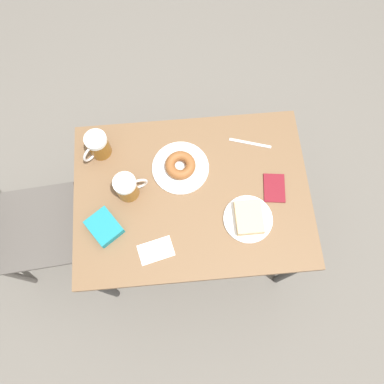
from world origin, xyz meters
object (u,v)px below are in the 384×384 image
(plate_with_cake, at_px, (248,218))
(napkin_folded, at_px, (156,250))
(beer_mug_left, at_px, (127,187))
(beer_mug_center, at_px, (98,146))
(plate_with_donut, at_px, (180,166))
(passport_near_edge, at_px, (274,188))
(chair, at_px, (7,227))
(fork, at_px, (250,143))
(blue_pouch, at_px, (104,227))

(plate_with_cake, xyz_separation_m, napkin_folded, (-0.10, 0.38, -0.02))
(beer_mug_left, bearing_deg, napkin_folded, -159.22)
(beer_mug_center, bearing_deg, plate_with_donut, -107.54)
(plate_with_cake, bearing_deg, napkin_folded, 104.14)
(passport_near_edge, bearing_deg, plate_with_donut, 72.00)
(chair, bearing_deg, plate_with_donut, -84.25)
(plate_with_donut, height_order, beer_mug_center, beer_mug_center)
(chair, distance_m, fork, 1.16)
(chair, relative_size, beer_mug_left, 6.39)
(plate_with_donut, bearing_deg, beer_mug_center, 72.46)
(blue_pouch, bearing_deg, chair, 79.23)
(chair, relative_size, plate_with_cake, 4.27)
(beer_mug_center, height_order, blue_pouch, beer_mug_center)
(plate_with_cake, relative_size, napkin_folded, 1.32)
(blue_pouch, bearing_deg, passport_near_edge, -81.08)
(plate_with_cake, xyz_separation_m, beer_mug_left, (0.16, 0.48, 0.04))
(plate_with_donut, relative_size, blue_pouch, 1.44)
(chair, bearing_deg, beer_mug_center, -66.27)
(fork, xyz_separation_m, passport_near_edge, (-0.22, -0.07, 0.00))
(napkin_folded, bearing_deg, beer_mug_center, 25.37)
(napkin_folded, bearing_deg, plate_with_cake, -75.86)
(beer_mug_left, xyz_separation_m, blue_pouch, (-0.15, 0.10, -0.04))
(fork, relative_size, blue_pouch, 1.08)
(beer_mug_center, relative_size, blue_pouch, 0.71)
(chair, height_order, beer_mug_left, chair)
(beer_mug_left, height_order, napkin_folded, beer_mug_left)
(beer_mug_left, height_order, blue_pouch, beer_mug_left)
(plate_with_cake, xyz_separation_m, passport_near_edge, (0.12, -0.13, -0.01))
(beer_mug_center, bearing_deg, chair, 118.05)
(chair, height_order, plate_with_donut, chair)
(passport_near_edge, bearing_deg, plate_with_cake, 134.06)
(plate_with_cake, distance_m, beer_mug_center, 0.70)
(beer_mug_center, xyz_separation_m, napkin_folded, (-0.45, -0.21, -0.06))
(plate_with_cake, distance_m, napkin_folded, 0.39)
(chair, distance_m, beer_mug_left, 0.64)
(beer_mug_left, distance_m, blue_pouch, 0.18)
(plate_with_donut, height_order, beer_mug_left, beer_mug_left)
(plate_with_cake, bearing_deg, beer_mug_center, 59.08)
(chair, distance_m, napkin_folded, 0.74)
(plate_with_donut, height_order, napkin_folded, plate_with_donut)
(plate_with_cake, height_order, blue_pouch, plate_with_cake)
(beer_mug_left, relative_size, fork, 0.74)
(fork, height_order, passport_near_edge, passport_near_edge)
(beer_mug_left, bearing_deg, chair, 95.23)
(chair, distance_m, plate_with_cake, 1.09)
(beer_mug_left, bearing_deg, plate_with_cake, -108.46)
(fork, bearing_deg, napkin_folded, 134.94)
(plate_with_donut, relative_size, beer_mug_left, 1.81)
(blue_pouch, bearing_deg, napkin_folded, -118.60)
(fork, bearing_deg, beer_mug_left, 108.72)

